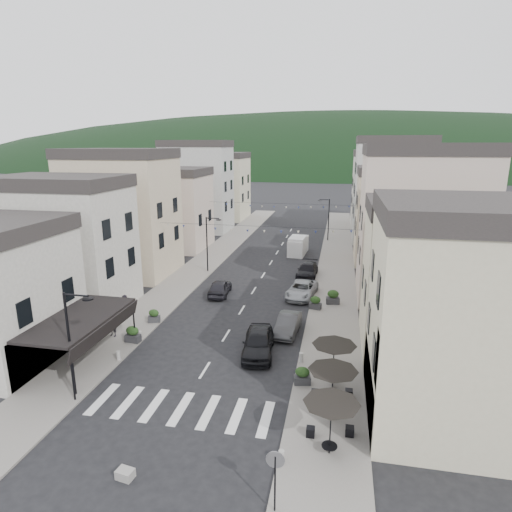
{
  "coord_description": "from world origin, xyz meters",
  "views": [
    {
      "loc": [
        7.66,
        -16.43,
        13.37
      ],
      "look_at": [
        0.3,
        20.58,
        3.5
      ],
      "focal_mm": 30.0,
      "sensor_mm": 36.0,
      "label": 1
    }
  ],
  "objects_px": {
    "parked_car_a": "(258,342)",
    "parked_car_b": "(288,324)",
    "delivery_van": "(298,245)",
    "parked_car_e": "(220,287)",
    "parked_car_c": "(302,290)",
    "parked_car_d": "(307,270)",
    "pedestrian_b": "(126,306)",
    "pedestrian_a": "(113,324)"
  },
  "relations": [
    {
      "from": "parked_car_c",
      "to": "parked_car_b",
      "type": "bearing_deg",
      "value": -84.43
    },
    {
      "from": "parked_car_e",
      "to": "parked_car_b",
      "type": "bearing_deg",
      "value": 131.18
    },
    {
      "from": "parked_car_a",
      "to": "delivery_van",
      "type": "distance_m",
      "value": 27.02
    },
    {
      "from": "delivery_van",
      "to": "pedestrian_a",
      "type": "xyz_separation_m",
      "value": [
        -10.47,
        -26.65,
        -0.07
      ]
    },
    {
      "from": "parked_car_c",
      "to": "parked_car_e",
      "type": "relative_size",
      "value": 1.17
    },
    {
      "from": "delivery_van",
      "to": "pedestrian_a",
      "type": "relative_size",
      "value": 2.62
    },
    {
      "from": "parked_car_e",
      "to": "pedestrian_b",
      "type": "height_order",
      "value": "pedestrian_b"
    },
    {
      "from": "parked_car_c",
      "to": "parked_car_d",
      "type": "distance_m",
      "value": 6.21
    },
    {
      "from": "parked_car_b",
      "to": "parked_car_e",
      "type": "xyz_separation_m",
      "value": [
        -7.11,
        6.91,
        0.04
      ]
    },
    {
      "from": "parked_car_c",
      "to": "parked_car_d",
      "type": "relative_size",
      "value": 1.04
    },
    {
      "from": "parked_car_b",
      "to": "parked_car_c",
      "type": "distance_m",
      "value": 7.85
    },
    {
      "from": "parked_car_d",
      "to": "parked_car_b",
      "type": "bearing_deg",
      "value": -88.41
    },
    {
      "from": "parked_car_a",
      "to": "pedestrian_a",
      "type": "distance_m",
      "value": 10.61
    },
    {
      "from": "parked_car_a",
      "to": "parked_car_b",
      "type": "xyz_separation_m",
      "value": [
        1.51,
        3.57,
        -0.14
      ]
    },
    {
      "from": "parked_car_a",
      "to": "pedestrian_a",
      "type": "height_order",
      "value": "pedestrian_a"
    },
    {
      "from": "parked_car_e",
      "to": "pedestrian_a",
      "type": "relative_size",
      "value": 2.24
    },
    {
      "from": "parked_car_c",
      "to": "pedestrian_b",
      "type": "distance_m",
      "value": 15.25
    },
    {
      "from": "parked_car_d",
      "to": "pedestrian_b",
      "type": "xyz_separation_m",
      "value": [
        -13.24,
        -13.76,
        0.32
      ]
    },
    {
      "from": "parked_car_c",
      "to": "pedestrian_b",
      "type": "xyz_separation_m",
      "value": [
        -13.24,
        -7.55,
        0.32
      ]
    },
    {
      "from": "parked_car_c",
      "to": "delivery_van",
      "type": "relative_size",
      "value": 1.01
    },
    {
      "from": "pedestrian_b",
      "to": "delivery_van",
      "type": "bearing_deg",
      "value": 87.55
    },
    {
      "from": "delivery_van",
      "to": "pedestrian_a",
      "type": "distance_m",
      "value": 28.64
    },
    {
      "from": "parked_car_e",
      "to": "pedestrian_b",
      "type": "bearing_deg",
      "value": 43.95
    },
    {
      "from": "pedestrian_b",
      "to": "parked_car_b",
      "type": "bearing_deg",
      "value": 22.3
    },
    {
      "from": "parked_car_c",
      "to": "pedestrian_b",
      "type": "bearing_deg",
      "value": -142.63
    },
    {
      "from": "pedestrian_b",
      "to": "parked_car_a",
      "type": "bearing_deg",
      "value": 4.95
    },
    {
      "from": "parked_car_e",
      "to": "pedestrian_a",
      "type": "bearing_deg",
      "value": 59.08
    },
    {
      "from": "parked_car_b",
      "to": "parked_car_a",
      "type": "bearing_deg",
      "value": -109.06
    },
    {
      "from": "parked_car_e",
      "to": "pedestrian_b",
      "type": "xyz_separation_m",
      "value": [
        -5.84,
        -6.62,
        0.29
      ]
    },
    {
      "from": "pedestrian_a",
      "to": "parked_car_d",
      "type": "bearing_deg",
      "value": 67.94
    },
    {
      "from": "parked_car_e",
      "to": "parked_car_d",
      "type": "bearing_deg",
      "value": -140.65
    },
    {
      "from": "pedestrian_b",
      "to": "parked_car_c",
      "type": "bearing_deg",
      "value": 53.27
    },
    {
      "from": "parked_car_b",
      "to": "parked_car_e",
      "type": "relative_size",
      "value": 0.98
    },
    {
      "from": "parked_car_d",
      "to": "pedestrian_a",
      "type": "height_order",
      "value": "pedestrian_a"
    },
    {
      "from": "parked_car_a",
      "to": "delivery_van",
      "type": "relative_size",
      "value": 0.98
    },
    {
      "from": "parked_car_b",
      "to": "parked_car_c",
      "type": "bearing_deg",
      "value": 91.75
    },
    {
      "from": "parked_car_c",
      "to": "pedestrian_a",
      "type": "bearing_deg",
      "value": -130.63
    },
    {
      "from": "parked_car_a",
      "to": "delivery_van",
      "type": "xyz_separation_m",
      "value": [
        -0.13,
        27.02,
        0.3
      ]
    },
    {
      "from": "parked_car_c",
      "to": "parked_car_e",
      "type": "bearing_deg",
      "value": -165.18
    },
    {
      "from": "parked_car_a",
      "to": "pedestrian_b",
      "type": "xyz_separation_m",
      "value": [
        -11.44,
        3.86,
        0.18
      ]
    },
    {
      "from": "delivery_van",
      "to": "parked_car_e",
      "type": "bearing_deg",
      "value": -103.95
    },
    {
      "from": "parked_car_a",
      "to": "delivery_van",
      "type": "height_order",
      "value": "delivery_van"
    }
  ]
}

